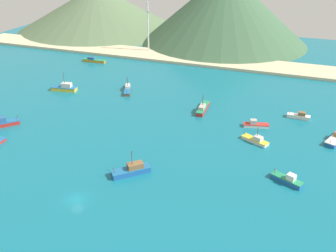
{
  "coord_description": "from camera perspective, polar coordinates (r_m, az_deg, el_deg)",
  "views": [
    {
      "loc": [
        40.72,
        -52.78,
        50.65
      ],
      "look_at": [
        7.0,
        38.54,
        0.61
      ],
      "focal_mm": 39.27,
      "sensor_mm": 36.0,
      "label": 1
    }
  ],
  "objects": [
    {
      "name": "fishing_boat_7",
      "position": [
        113.11,
        13.43,
        0.22
      ],
      "size": [
        7.86,
        4.01,
        2.32
      ],
      "color": "silver",
      "rests_on": "ground"
    },
    {
      "name": "fishing_boat_9",
      "position": [
        137.21,
        -6.28,
        5.72
      ],
      "size": [
        6.14,
        10.79,
        5.33
      ],
      "color": "brown",
      "rests_on": "ground"
    },
    {
      "name": "hill_west",
      "position": [
        237.37,
        -10.9,
        17.56
      ],
      "size": [
        96.59,
        96.59,
        25.46
      ],
      "color": "#56704C",
      "rests_on": "ground"
    },
    {
      "name": "fishing_boat_12",
      "position": [
        142.01,
        -15.74,
        5.74
      ],
      "size": [
        9.73,
        4.78,
        7.1
      ],
      "color": "gold",
      "rests_on": "ground"
    },
    {
      "name": "beach_strip",
      "position": [
        171.85,
        5.76,
        10.14
      ],
      "size": [
        247.0,
        17.59,
        1.2
      ],
      "primitive_type": "cube",
      "color": "beige",
      "rests_on": "ground"
    },
    {
      "name": "radio_tower",
      "position": [
        182.38,
        -3.11,
        15.05
      ],
      "size": [
        2.43,
        1.94,
        24.26
      ],
      "color": "silver",
      "rests_on": "ground"
    },
    {
      "name": "fishing_boat_1",
      "position": [
        104.65,
        13.46,
        -2.12
      ],
      "size": [
        8.06,
        5.47,
        4.41
      ],
      "color": "silver",
      "rests_on": "ground"
    },
    {
      "name": "fishing_boat_10",
      "position": [
        122.29,
        19.68,
        1.47
      ],
      "size": [
        7.01,
        2.33,
        2.33
      ],
      "color": "silver",
      "rests_on": "ground"
    },
    {
      "name": "ground",
      "position": [
        105.36,
        -5.19,
        -1.8
      ],
      "size": [
        260.0,
        280.0,
        0.5
      ],
      "color": "#146B7F"
    },
    {
      "name": "fishing_boat_2",
      "position": [
        90.09,
        18.07,
        -7.91
      ],
      "size": [
        7.72,
        5.04,
        2.59
      ],
      "color": "#1E5BA8",
      "rests_on": "ground"
    },
    {
      "name": "fishing_boat_4",
      "position": [
        89.15,
        -5.63,
        -6.79
      ],
      "size": [
        8.85,
        8.5,
        6.29
      ],
      "color": "#1E5BA8",
      "rests_on": "ground"
    },
    {
      "name": "fishing_boat_11",
      "position": [
        120.9,
        5.42,
        2.78
      ],
      "size": [
        2.56,
        10.72,
        5.68
      ],
      "color": "red",
      "rests_on": "ground"
    },
    {
      "name": "hill_central",
      "position": [
        203.2,
        8.82,
        17.72
      ],
      "size": [
        88.15,
        88.15,
        36.41
      ],
      "color": "#3D6042",
      "rests_on": "ground"
    },
    {
      "name": "fishing_boat_8",
      "position": [
        173.46,
        -11.46,
        9.96
      ],
      "size": [
        10.91,
        2.72,
        2.22
      ],
      "color": "orange",
      "rests_on": "ground"
    },
    {
      "name": "fishing_boat_3",
      "position": [
        121.03,
        -23.95,
        0.48
      ],
      "size": [
        7.11,
        7.4,
        2.85
      ],
      "color": "red",
      "rests_on": "ground"
    }
  ]
}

